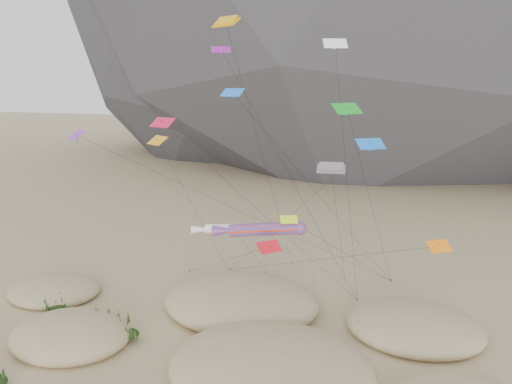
# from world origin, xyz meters

# --- Properties ---
(dunes) EXTENTS (50.68, 34.46, 4.12)m
(dunes) POSITION_xyz_m (0.48, 4.33, 0.74)
(dunes) COLOR #CCB789
(dunes) RESTS_ON ground
(dune_grass) EXTENTS (40.01, 27.30, 1.48)m
(dune_grass) POSITION_xyz_m (-2.21, 3.63, 0.83)
(dune_grass) COLOR black
(dune_grass) RESTS_ON ground
(kite_stakes) EXTENTS (23.70, 6.47, 0.30)m
(kite_stakes) POSITION_xyz_m (1.07, 23.01, 0.15)
(kite_stakes) COLOR #3F2D1E
(kite_stakes) RESTS_ON ground
(rainbow_tube_kite) EXTENTS (8.24, 16.90, 11.25)m
(rainbow_tube_kite) POSITION_xyz_m (2.52, 9.49, 10.33)
(rainbow_tube_kite) COLOR red
(rainbow_tube_kite) RESTS_ON ground
(white_tube_kite) EXTENTS (6.92, 11.84, 10.29)m
(white_tube_kite) POSITION_xyz_m (-0.94, 11.17, 9.60)
(white_tube_kite) COLOR white
(white_tube_kite) RESTS_ON ground
(orange_parafoil) EXTENTS (4.65, 15.52, 28.36)m
(orange_parafoil) POSITION_xyz_m (-1.86, 13.58, 27.51)
(orange_parafoil) COLOR #DE9C0B
(orange_parafoil) RESTS_ON ground
(multi_parafoil) EXTENTS (2.38, 15.32, 16.34)m
(multi_parafoil) POSITION_xyz_m (8.28, 10.27, 15.71)
(multi_parafoil) COLOR #DF4917
(multi_parafoil) RESTS_ON ground
(delta_kites) EXTENTS (34.52, 22.33, 26.33)m
(delta_kites) POSITION_xyz_m (1.55, 12.09, 17.44)
(delta_kites) COLOR red
(delta_kites) RESTS_ON ground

